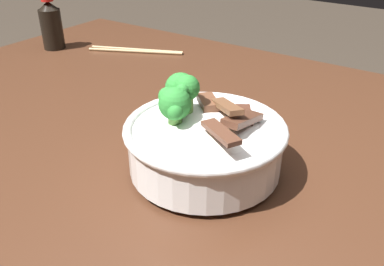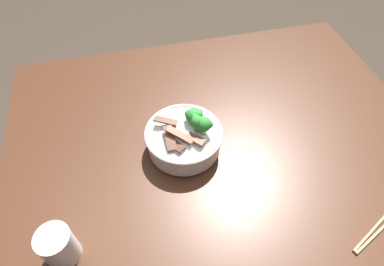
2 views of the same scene
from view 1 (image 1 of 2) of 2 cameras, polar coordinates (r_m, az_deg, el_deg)
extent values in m
cube|color=#472819|center=(0.66, -5.97, -3.45)|extent=(1.26, 1.05, 0.05)
cube|color=#472819|center=(1.48, -10.74, -2.15)|extent=(0.07, 0.07, 0.76)
cylinder|color=white|center=(0.58, 1.74, -4.96)|extent=(0.10, 0.10, 0.01)
cylinder|color=white|center=(0.57, 1.80, -2.04)|extent=(0.21, 0.21, 0.06)
torus|color=white|center=(0.55, 1.85, 0.70)|extent=(0.22, 0.22, 0.01)
ellipsoid|color=white|center=(0.56, 1.82, -0.87)|extent=(0.18, 0.18, 0.06)
cube|color=#4C2B1E|center=(0.57, 6.94, 2.48)|extent=(0.05, 0.05, 0.01)
cube|color=#563323|center=(0.49, 3.96, 0.10)|extent=(0.07, 0.05, 0.01)
cube|color=#563323|center=(0.54, 6.96, 1.88)|extent=(0.03, 0.07, 0.02)
cube|color=brown|center=(0.59, 2.22, 4.30)|extent=(0.05, 0.05, 0.01)
cube|color=brown|center=(0.55, 4.77, 3.69)|extent=(0.07, 0.06, 0.02)
cylinder|color=#6BA84C|center=(0.54, -2.32, 1.85)|extent=(0.02, 0.02, 0.02)
sphere|color=#2D8433|center=(0.53, -2.37, 4.06)|extent=(0.04, 0.04, 0.04)
sphere|color=#2D8433|center=(0.54, -3.46, 5.10)|extent=(0.02, 0.02, 0.02)
sphere|color=#2D8433|center=(0.52, -2.32, 2.90)|extent=(0.02, 0.02, 0.02)
cylinder|color=#7AB256|center=(0.58, -1.55, 3.93)|extent=(0.01, 0.01, 0.02)
sphere|color=#2D8433|center=(0.57, -1.58, 6.18)|extent=(0.04, 0.04, 0.04)
sphere|color=#2D8433|center=(0.58, -2.55, 6.65)|extent=(0.02, 0.02, 0.02)
sphere|color=#2D8433|center=(0.56, -2.10, 5.52)|extent=(0.02, 0.02, 0.02)
cylinder|color=#6BA84C|center=(0.56, -0.89, 3.62)|extent=(0.02, 0.02, 0.03)
sphere|color=#2D8433|center=(0.55, -0.92, 6.14)|extent=(0.03, 0.03, 0.03)
sphere|color=#2D8433|center=(0.56, -1.70, 6.81)|extent=(0.02, 0.02, 0.02)
sphere|color=#2D8433|center=(0.54, -1.35, 5.84)|extent=(0.02, 0.02, 0.02)
cylinder|color=tan|center=(1.06, -7.82, 11.07)|extent=(0.22, 0.11, 0.01)
cylinder|color=tan|center=(1.07, -7.60, 11.29)|extent=(0.22, 0.10, 0.01)
cylinder|color=black|center=(1.13, -18.70, 13.37)|extent=(0.05, 0.05, 0.10)
cone|color=black|center=(1.12, -19.20, 16.26)|extent=(0.05, 0.05, 0.02)
camera|label=2|loc=(1.06, 37.17, 48.64)|focal=30.05mm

